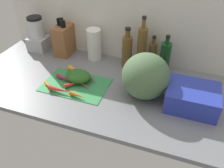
# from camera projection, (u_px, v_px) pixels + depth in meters

# --- Properties ---
(ground_plane) EXTENTS (1.70, 0.80, 0.03)m
(ground_plane) POSITION_uv_depth(u_px,v_px,m) (94.00, 84.00, 1.55)
(ground_plane) COLOR slate
(wall_back) EXTENTS (1.70, 0.03, 0.60)m
(wall_back) POSITION_uv_depth(u_px,v_px,m) (114.00, 18.00, 1.65)
(wall_back) COLOR silver
(wall_back) RESTS_ON ground_plane
(cutting_board) EXTENTS (0.42, 0.28, 0.01)m
(cutting_board) POSITION_uv_depth(u_px,v_px,m) (76.00, 84.00, 1.51)
(cutting_board) COLOR #338C4C
(cutting_board) RESTS_ON ground_plane
(carrot_0) EXTENTS (0.11, 0.04, 0.03)m
(carrot_0) POSITION_uv_depth(u_px,v_px,m) (78.00, 95.00, 1.40)
(carrot_0) COLOR orange
(carrot_0) RESTS_ON cutting_board
(carrot_1) EXTENTS (0.11, 0.11, 0.03)m
(carrot_1) POSITION_uv_depth(u_px,v_px,m) (78.00, 78.00, 1.54)
(carrot_1) COLOR red
(carrot_1) RESTS_ON cutting_board
(carrot_2) EXTENTS (0.13, 0.10, 0.03)m
(carrot_2) POSITION_uv_depth(u_px,v_px,m) (90.00, 77.00, 1.55)
(carrot_2) COLOR #B2264C
(carrot_2) RESTS_ON cutting_board
(carrot_3) EXTENTS (0.16, 0.09, 0.03)m
(carrot_3) POSITION_uv_depth(u_px,v_px,m) (82.00, 83.00, 1.50)
(carrot_3) COLOR #B2264C
(carrot_3) RESTS_ON cutting_board
(carrot_4) EXTENTS (0.16, 0.09, 0.04)m
(carrot_4) POSITION_uv_depth(u_px,v_px,m) (77.00, 71.00, 1.60)
(carrot_4) COLOR orange
(carrot_4) RESTS_ON cutting_board
(carrot_5) EXTENTS (0.14, 0.06, 0.03)m
(carrot_5) POSITION_uv_depth(u_px,v_px,m) (65.00, 78.00, 1.54)
(carrot_5) COLOR #B2264C
(carrot_5) RESTS_ON cutting_board
(carrot_6) EXTENTS (0.15, 0.04, 0.03)m
(carrot_6) POSITION_uv_depth(u_px,v_px,m) (60.00, 90.00, 1.44)
(carrot_6) COLOR red
(carrot_6) RESTS_ON cutting_board
(carrot_7) EXTENTS (0.12, 0.09, 0.02)m
(carrot_7) POSITION_uv_depth(u_px,v_px,m) (50.00, 87.00, 1.47)
(carrot_7) COLOR orange
(carrot_7) RESTS_ON cutting_board
(carrot_8) EXTENTS (0.12, 0.12, 0.03)m
(carrot_8) POSITION_uv_depth(u_px,v_px,m) (75.00, 83.00, 1.49)
(carrot_8) COLOR red
(carrot_8) RESTS_ON cutting_board
(carrot_greens_pile) EXTENTS (0.17, 0.13, 0.07)m
(carrot_greens_pile) POSITION_uv_depth(u_px,v_px,m) (78.00, 76.00, 1.52)
(carrot_greens_pile) COLOR #2D6023
(carrot_greens_pile) RESTS_ON cutting_board
(winter_squash) EXTENTS (0.28, 0.28, 0.28)m
(winter_squash) POSITION_uv_depth(u_px,v_px,m) (146.00, 76.00, 1.36)
(winter_squash) COLOR #4C6B47
(winter_squash) RESTS_ON ground_plane
(knife_block) EXTENTS (0.11, 0.17, 0.28)m
(knife_block) POSITION_uv_depth(u_px,v_px,m) (64.00, 40.00, 1.78)
(knife_block) COLOR brown
(knife_block) RESTS_ON ground_plane
(blender_appliance) EXTENTS (0.15, 0.15, 0.27)m
(blender_appliance) POSITION_uv_depth(u_px,v_px,m) (38.00, 36.00, 1.83)
(blender_appliance) COLOR #B2B2B7
(blender_appliance) RESTS_ON ground_plane
(paper_towel_roll) EXTENTS (0.11, 0.11, 0.23)m
(paper_towel_roll) POSITION_uv_depth(u_px,v_px,m) (94.00, 44.00, 1.72)
(paper_towel_roll) COLOR white
(paper_towel_roll) RESTS_ON ground_plane
(bottle_0) EXTENTS (0.07, 0.07, 0.30)m
(bottle_0) POSITION_uv_depth(u_px,v_px,m) (127.00, 51.00, 1.63)
(bottle_0) COLOR brown
(bottle_0) RESTS_ON ground_plane
(bottle_1) EXTENTS (0.06, 0.06, 0.38)m
(bottle_1) POSITION_uv_depth(u_px,v_px,m) (142.00, 48.00, 1.59)
(bottle_1) COLOR brown
(bottle_1) RESTS_ON ground_plane
(bottle_2) EXTENTS (0.05, 0.05, 0.24)m
(bottle_2) POSITION_uv_depth(u_px,v_px,m) (152.00, 55.00, 1.64)
(bottle_2) COLOR brown
(bottle_2) RESTS_ON ground_plane
(bottle_3) EXTENTS (0.07, 0.07, 0.27)m
(bottle_3) POSITION_uv_depth(u_px,v_px,m) (165.00, 57.00, 1.58)
(bottle_3) COLOR #19421E
(bottle_3) RESTS_ON ground_plane
(dish_rack) EXTENTS (0.29, 0.24, 0.13)m
(dish_rack) POSITION_uv_depth(u_px,v_px,m) (192.00, 97.00, 1.32)
(dish_rack) COLOR #2838AD
(dish_rack) RESTS_ON ground_plane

